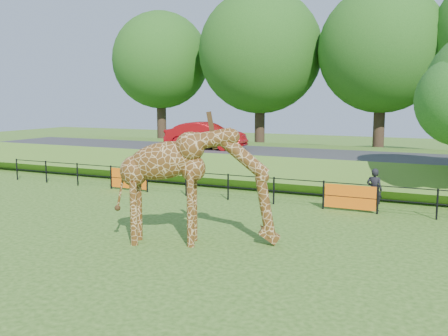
# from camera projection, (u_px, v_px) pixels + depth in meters

# --- Properties ---
(ground) EXTENTS (90.00, 90.00, 0.00)m
(ground) POSITION_uv_depth(u_px,v_px,m) (169.00, 264.00, 12.74)
(ground) COLOR #2B5415
(ground) RESTS_ON ground
(giraffe) EXTENTS (4.77, 2.49, 3.40)m
(giraffe) POSITION_uv_depth(u_px,v_px,m) (197.00, 186.00, 14.32)
(giraffe) COLOR #583312
(giraffe) RESTS_ON ground
(perimeter_fence) EXTENTS (28.07, 0.10, 1.10)m
(perimeter_fence) POSITION_uv_depth(u_px,v_px,m) (274.00, 191.00, 19.83)
(perimeter_fence) COLOR black
(perimeter_fence) RESTS_ON ground
(embankment) EXTENTS (40.00, 9.00, 1.30)m
(embankment) POSITION_uv_depth(u_px,v_px,m) (321.00, 165.00, 26.54)
(embankment) COLOR #2B5415
(embankment) RESTS_ON ground
(road) EXTENTS (40.00, 5.00, 0.12)m
(road) POSITION_uv_depth(u_px,v_px,m) (314.00, 155.00, 25.10)
(road) COLOR #2C2C2E
(road) RESTS_ON embankment
(car_blue) EXTENTS (3.85, 1.90, 1.26)m
(car_blue) POSITION_uv_depth(u_px,v_px,m) (206.00, 137.00, 27.72)
(car_blue) COLOR #18139E
(car_blue) RESTS_ON road
(car_red) EXTENTS (4.52, 1.84, 1.46)m
(car_red) POSITION_uv_depth(u_px,v_px,m) (206.00, 136.00, 27.35)
(car_red) COLOR red
(car_red) RESTS_ON road
(visitor) EXTENTS (0.62, 0.44, 1.61)m
(visitor) POSITION_uv_depth(u_px,v_px,m) (374.00, 190.00, 18.66)
(visitor) COLOR black
(visitor) RESTS_ON ground
(bg_tree_line) EXTENTS (37.30, 8.80, 11.82)m
(bg_tree_line) POSITION_uv_depth(u_px,v_px,m) (380.00, 49.00, 30.65)
(bg_tree_line) COLOR #362518
(bg_tree_line) RESTS_ON ground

